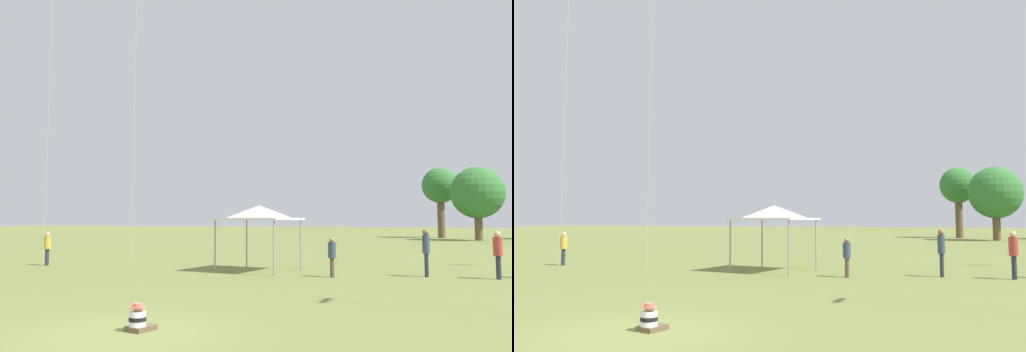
# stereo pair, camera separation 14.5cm
# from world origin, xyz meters

# --- Properties ---
(ground_plane) EXTENTS (300.00, 300.00, 0.00)m
(ground_plane) POSITION_xyz_m (0.00, 0.00, 0.00)
(ground_plane) COLOR olive
(seated_toddler) EXTENTS (0.51, 0.59, 0.56)m
(seated_toddler) POSITION_xyz_m (0.13, 0.30, 0.22)
(seated_toddler) COLOR brown
(seated_toddler) RESTS_ON ground
(person_standing_0) EXTENTS (0.43, 0.43, 1.53)m
(person_standing_0) POSITION_xyz_m (1.58, 10.93, 0.91)
(person_standing_0) COLOR brown
(person_standing_0) RESTS_ON ground
(person_standing_4) EXTENTS (0.39, 0.39, 1.79)m
(person_standing_4) POSITION_xyz_m (7.50, 12.61, 1.08)
(person_standing_4) COLOR #282D42
(person_standing_4) RESTS_ON ground
(person_standing_5) EXTENTS (0.43, 0.43, 1.61)m
(person_standing_5) POSITION_xyz_m (-12.51, 10.79, 0.96)
(person_standing_5) COLOR #282D42
(person_standing_5) RESTS_ON ground
(person_standing_7) EXTENTS (0.38, 0.38, 1.85)m
(person_standing_7) POSITION_xyz_m (4.96, 12.43, 1.15)
(person_standing_7) COLOR #282D42
(person_standing_7) RESTS_ON ground
(canopy_tent) EXTENTS (3.38, 3.38, 2.84)m
(canopy_tent) POSITION_xyz_m (-1.91, 12.11, 2.51)
(canopy_tent) COLOR white
(canopy_tent) RESTS_ON ground
(distant_tree_2) EXTENTS (5.63, 5.63, 8.01)m
(distant_tree_2) POSITION_xyz_m (8.38, 50.98, 5.15)
(distant_tree_2) COLOR brown
(distant_tree_2) RESTS_ON ground
(distant_tree_3) EXTENTS (4.45, 4.45, 8.77)m
(distant_tree_3) POSITION_xyz_m (4.43, 58.11, 6.37)
(distant_tree_3) COLOR brown
(distant_tree_3) RESTS_ON ground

